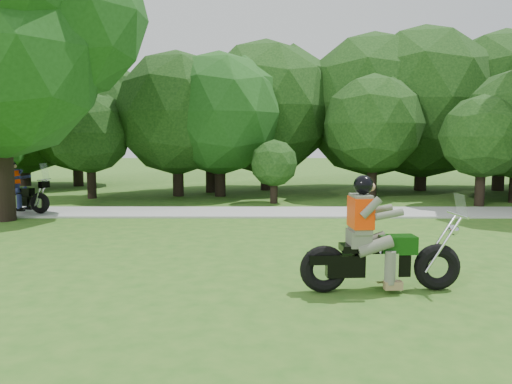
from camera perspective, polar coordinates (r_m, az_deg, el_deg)
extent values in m
plane|color=#2B5F1B|center=(9.24, 18.18, -9.93)|extent=(100.00, 100.00, 0.00)
cube|color=#A0A09B|center=(16.85, 9.78, -2.28)|extent=(60.00, 2.20, 0.06)
cylinder|color=black|center=(26.04, 25.97, 2.13)|extent=(0.54, 0.54, 1.80)
sphere|color=black|center=(26.03, 26.31, 9.00)|extent=(6.85, 6.85, 6.85)
cylinder|color=black|center=(19.96, 24.22, 0.74)|extent=(0.35, 0.35, 1.55)
sphere|color=black|center=(19.88, 24.46, 5.80)|extent=(3.04, 3.04, 3.04)
cylinder|color=black|center=(23.62, 1.16, 2.40)|extent=(0.52, 0.52, 1.80)
sphere|color=black|center=(23.60, 1.18, 9.59)|extent=(6.34, 6.34, 6.34)
cylinder|color=black|center=(21.20, -4.12, 1.93)|extent=(0.46, 0.46, 1.80)
sphere|color=#1B4B15|center=(21.16, -4.17, 8.92)|extent=(5.18, 5.18, 5.18)
cylinder|color=black|center=(28.30, -24.91, 2.47)|extent=(0.55, 0.55, 1.80)
sphere|color=black|center=(28.30, -25.21, 8.88)|extent=(6.97, 6.97, 6.97)
cylinder|color=black|center=(24.74, 18.30, 2.26)|extent=(0.55, 0.55, 1.80)
sphere|color=black|center=(24.73, 18.56, 9.67)|extent=(7.08, 7.08, 7.08)
cylinder|color=black|center=(21.51, -8.89, 1.93)|extent=(0.46, 0.46, 1.80)
sphere|color=black|center=(21.46, -9.01, 8.88)|extent=(5.24, 5.24, 5.24)
cylinder|color=black|center=(19.00, 2.06, 0.12)|extent=(0.29, 0.29, 0.94)
sphere|color=black|center=(18.92, 2.07, 3.31)|extent=(1.80, 1.80, 1.80)
cylinder|color=black|center=(24.55, 13.05, 2.39)|extent=(0.54, 0.54, 1.80)
sphere|color=black|center=(24.54, 13.24, 9.66)|extent=(6.81, 6.81, 6.81)
cylinder|color=black|center=(22.74, -5.22, 2.22)|extent=(0.43, 0.43, 1.80)
sphere|color=black|center=(22.69, -5.28, 8.33)|extent=(4.69, 4.69, 4.69)
cylinder|color=black|center=(21.50, -18.28, 1.41)|extent=(0.37, 0.37, 1.60)
sphere|color=black|center=(21.43, -18.46, 6.42)|extent=(3.32, 3.32, 3.32)
cylinder|color=black|center=(27.12, -19.67, 2.55)|extent=(0.51, 0.51, 1.80)
sphere|color=black|center=(27.10, -19.91, 8.66)|extent=(6.13, 6.13, 6.13)
cylinder|color=black|center=(21.10, 13.11, 1.64)|extent=(0.40, 0.40, 1.72)
sphere|color=black|center=(21.03, 13.26, 7.59)|extent=(4.09, 4.09, 4.09)
cylinder|color=black|center=(16.79, -27.16, 4.17)|extent=(0.68, 0.68, 4.20)
sphere|color=#1B4B15|center=(17.19, -21.11, 18.25)|extent=(5.12, 5.12, 5.12)
torus|color=black|center=(8.30, 7.73, -8.71)|extent=(0.80, 0.28, 0.78)
torus|color=black|center=(8.87, 19.99, -8.05)|extent=(0.80, 0.28, 0.78)
cube|color=black|center=(8.46, 12.59, -8.13)|extent=(1.39, 0.36, 0.36)
cube|color=silver|center=(8.51, 13.83, -8.07)|extent=(0.56, 0.42, 0.45)
cube|color=black|center=(8.53, 15.85, -5.77)|extent=(0.60, 0.38, 0.29)
cube|color=black|center=(8.35, 11.63, -6.24)|extent=(0.61, 0.40, 0.11)
cylinder|color=silver|center=(8.80, 20.35, -5.56)|extent=(0.61, 0.09, 0.93)
cylinder|color=silver|center=(8.83, 22.06, -2.42)|extent=(0.09, 0.72, 0.04)
cube|color=#535646|center=(8.32, 11.65, -5.19)|extent=(0.36, 0.45, 0.27)
cube|color=#535646|center=(8.25, 11.87, -2.44)|extent=(0.32, 0.49, 0.63)
cube|color=#FF3705|center=(8.25, 11.87, -2.29)|extent=(0.36, 0.54, 0.49)
sphere|color=black|center=(8.20, 12.17, 0.81)|extent=(0.31, 0.31, 0.31)
torus|color=black|center=(18.51, -27.12, -0.96)|extent=(0.71, 0.37, 0.68)
torus|color=black|center=(17.53, -23.45, -1.16)|extent=(0.71, 0.37, 0.68)
cube|color=black|center=(18.13, -25.78, -0.88)|extent=(1.11, 0.51, 0.31)
cube|color=silver|center=(18.03, -25.42, -0.90)|extent=(0.54, 0.44, 0.39)
cube|color=black|center=(17.84, -24.87, 0.01)|extent=(0.57, 0.42, 0.25)
cube|color=black|center=(18.18, -26.11, -0.07)|extent=(0.57, 0.43, 0.10)
cylinder|color=silver|center=(17.47, -23.40, -0.05)|extent=(0.39, 0.14, 0.88)
cylinder|color=silver|center=(17.33, -23.04, 1.32)|extent=(0.20, 0.61, 0.04)
cube|color=black|center=(18.63, -26.57, -0.74)|extent=(0.43, 0.22, 0.33)
cube|color=#1C294C|center=(18.16, -26.13, 0.36)|extent=(0.38, 0.44, 0.23)
cube|color=#1C294C|center=(18.12, -26.14, 1.47)|extent=(0.35, 0.46, 0.55)
cube|color=#FF3705|center=(18.12, -26.14, 1.53)|extent=(0.39, 0.51, 0.43)
sphere|color=black|center=(18.08, -26.13, 2.76)|extent=(0.27, 0.27, 0.27)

